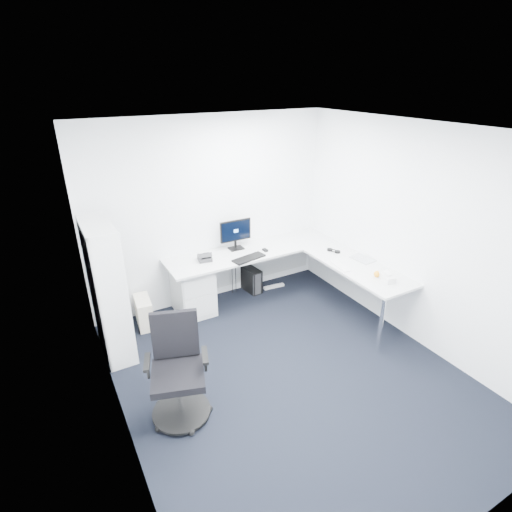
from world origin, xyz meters
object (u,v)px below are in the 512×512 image
bookshelf (108,291)px  monitor (236,234)px  l_desk (268,283)px  laptop (363,252)px  task_chair (178,373)px

bookshelf → monitor: (1.92, 0.46, 0.19)m
l_desk → laptop: 1.41m
l_desk → laptop: bearing=-31.6°
bookshelf → task_chair: 1.49m
task_chair → monitor: (1.58, 1.88, 0.48)m
monitor → laptop: bearing=-39.9°
bookshelf → monitor: bookshelf is taller
laptop → bookshelf: bearing=161.5°
l_desk → monitor: bearing=117.1°
monitor → laptop: (1.38, -1.20, -0.12)m
monitor → laptop: size_ratio=1.49×
monitor → l_desk: bearing=-61.9°
task_chair → laptop: task_chair is taller
task_chair → l_desk: bearing=55.2°
laptop → l_desk: bearing=142.5°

